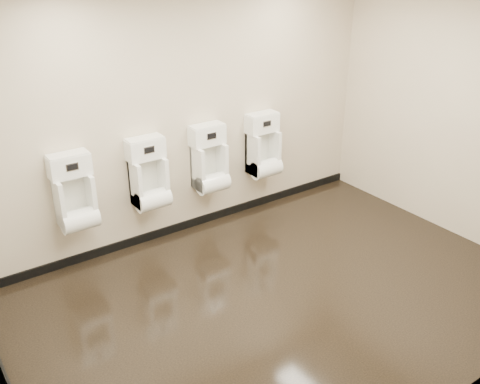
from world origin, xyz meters
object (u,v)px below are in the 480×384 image
object	(u,v)px
urinal_1	(149,179)
urinal_0	(75,198)
urinal_3	(264,150)
urinal_2	(210,164)

from	to	relation	value
urinal_1	urinal_0	bearing A→B (deg)	180.00
urinal_1	urinal_3	world-z (taller)	same
urinal_0	urinal_2	size ratio (longest dim) A/B	1.00
urinal_2	urinal_1	bearing A→B (deg)	180.00
urinal_0	urinal_1	world-z (taller)	same
urinal_1	urinal_3	bearing A→B (deg)	0.00
urinal_0	urinal_2	world-z (taller)	same
urinal_2	urinal_3	distance (m)	0.78
urinal_0	urinal_2	distance (m)	1.60
urinal_0	urinal_1	bearing A→B (deg)	0.00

